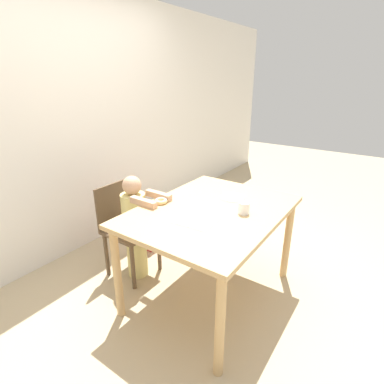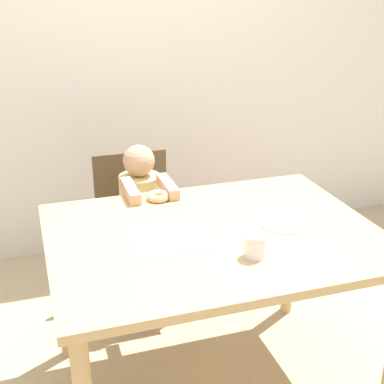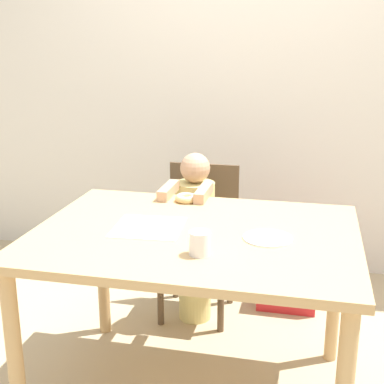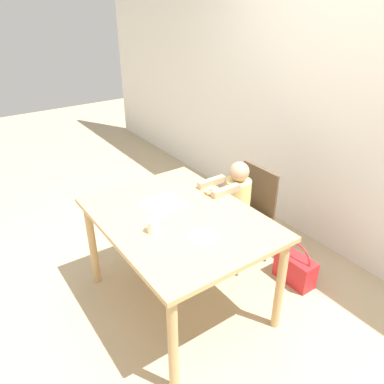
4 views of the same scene
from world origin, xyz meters
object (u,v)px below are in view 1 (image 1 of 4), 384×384
at_px(chair, 127,227).
at_px(donut, 161,201).
at_px(cup, 244,208).
at_px(child_figure, 136,226).
at_px(handbag, 156,233).

xyz_separation_m(chair, donut, (0.02, -0.40, 0.35)).
height_order(chair, cup, cup).
height_order(child_figure, cup, child_figure).
bearing_deg(cup, donut, 107.86).
relative_size(chair, child_figure, 0.88).
bearing_deg(donut, chair, 92.96).
height_order(child_figure, handbag, child_figure).
distance_m(chair, handbag, 0.60).
bearing_deg(cup, handbag, 76.17).
bearing_deg(chair, cup, -77.83).
xyz_separation_m(donut, handbag, (0.48, 0.51, -0.66)).
bearing_deg(child_figure, donut, -85.84).
xyz_separation_m(chair, child_figure, (0.00, -0.12, 0.04)).
xyz_separation_m(donut, cup, (0.20, -0.62, 0.03)).
relative_size(chair, handbag, 2.26).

